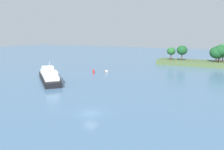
# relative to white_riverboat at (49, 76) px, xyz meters

# --- Properties ---
(ground_plane) EXTENTS (400.00, 400.00, 0.00)m
(ground_plane) POSITION_rel_white_riverboat_xyz_m (27.78, -19.93, -1.82)
(ground_plane) COLOR #476B8E
(treeline_island) EXTENTS (55.16, 11.95, 10.54)m
(treeline_island) POSITION_rel_white_riverboat_xyz_m (46.81, 59.40, 1.75)
(treeline_island) COLOR #4C6038
(treeline_island) RESTS_ON ground
(white_riverboat) EXTENTS (19.44, 18.31, 6.68)m
(white_riverboat) POSITION_rel_white_riverboat_xyz_m (0.00, 0.00, 0.00)
(white_riverboat) COLOR black
(white_riverboat) RESTS_ON ground
(fishing_skiff) EXTENTS (3.45, 4.24, 0.98)m
(fishing_skiff) POSITION_rel_white_riverboat_xyz_m (8.87, 22.76, -1.55)
(fishing_skiff) COLOR slate
(fishing_skiff) RESTS_ON ground
(channel_buoy_red) EXTENTS (0.70, 0.70, 1.90)m
(channel_buoy_red) POSITION_rel_white_riverboat_xyz_m (5.20, 19.10, -1.00)
(channel_buoy_red) COLOR red
(channel_buoy_red) RESTS_ON ground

